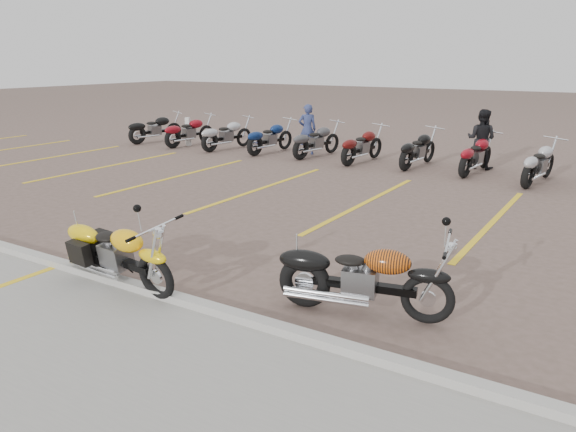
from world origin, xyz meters
name	(u,v)px	position (x,y,z in m)	size (l,w,h in m)	color
ground	(259,257)	(0.00, 0.00, 0.00)	(100.00, 100.00, 0.00)	#745B53
curb	(171,297)	(0.00, -2.00, 0.06)	(60.00, 0.18, 0.12)	#ADAAA3
parking_stripes	(364,203)	(0.00, 4.00, 0.00)	(38.00, 5.50, 0.01)	yellow
yellow_cruiser	(119,255)	(-0.96, -1.96, 0.44)	(2.17, 0.39, 0.89)	black
flame_cruiser	(360,281)	(2.23, -1.05, 0.44)	(2.14, 0.60, 0.89)	black
person_a	(307,129)	(-4.26, 8.84, 0.81)	(0.59, 0.39, 1.62)	navy
person_b	(481,139)	(1.10, 9.35, 0.83)	(0.81, 0.63, 1.67)	black
bollard	(188,132)	(-8.78, 8.19, 0.50)	(0.15, 0.15, 1.00)	silver
bg_bike_row	(443,152)	(0.34, 8.36, 0.55)	(22.37, 2.07, 1.10)	black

